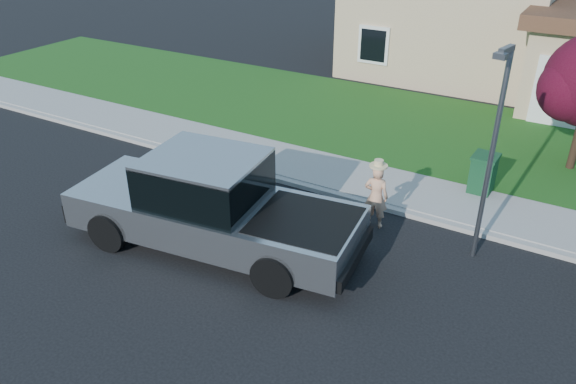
# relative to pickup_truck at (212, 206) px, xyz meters

# --- Properties ---
(ground) EXTENTS (80.00, 80.00, 0.00)m
(ground) POSITION_rel_pickup_truck_xyz_m (0.53, 0.56, -1.02)
(ground) COLOR black
(ground) RESTS_ON ground
(curb) EXTENTS (40.00, 0.20, 0.12)m
(curb) POSITION_rel_pickup_truck_xyz_m (1.53, 3.46, -0.96)
(curb) COLOR gray
(curb) RESTS_ON ground
(sidewalk) EXTENTS (40.00, 2.00, 0.15)m
(sidewalk) POSITION_rel_pickup_truck_xyz_m (1.53, 4.56, -0.95)
(sidewalk) COLOR gray
(sidewalk) RESTS_ON ground
(lawn) EXTENTS (40.00, 7.00, 0.10)m
(lawn) POSITION_rel_pickup_truck_xyz_m (1.53, 9.06, -0.97)
(lawn) COLOR #164E17
(lawn) RESTS_ON ground
(pickup_truck) EXTENTS (6.88, 3.03, 2.19)m
(pickup_truck) POSITION_rel_pickup_truck_xyz_m (0.00, 0.00, 0.00)
(pickup_truck) COLOR black
(pickup_truck) RESTS_ON ground
(woman) EXTENTS (0.63, 0.46, 1.74)m
(woman) POSITION_rel_pickup_truck_xyz_m (2.79, 2.62, -0.20)
(woman) COLOR #E3A47C
(woman) RESTS_ON ground
(trash_bin) EXTENTS (0.64, 0.74, 1.01)m
(trash_bin) POSITION_rel_pickup_truck_xyz_m (4.62, 5.43, -0.36)
(trash_bin) COLOR #103C1F
(trash_bin) RESTS_ON sidewalk
(street_lamp) EXTENTS (0.28, 0.61, 4.66)m
(street_lamp) POSITION_rel_pickup_truck_xyz_m (5.16, 2.51, 1.63)
(street_lamp) COLOR slate
(street_lamp) RESTS_ON ground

